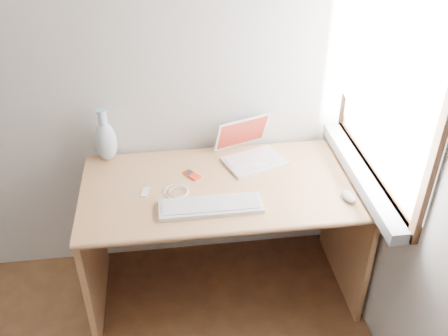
{
  "coord_description": "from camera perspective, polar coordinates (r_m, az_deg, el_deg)",
  "views": [
    {
      "loc": [
        0.78,
        -0.58,
        2.16
      ],
      "look_at": [
        1.03,
        1.35,
        0.85
      ],
      "focal_mm": 40.0,
      "sensor_mm": 36.0,
      "label": 1
    }
  ],
  "objects": [
    {
      "name": "laptop",
      "position": [
        2.61,
        3.36,
        1.99
      ],
      "size": [
        0.35,
        0.34,
        0.2
      ],
      "rotation": [
        0.0,
        0.0,
        0.34
      ],
      "color": "white",
      "rests_on": "desk"
    },
    {
      "name": "remote",
      "position": [
        2.41,
        -9.03,
        -2.72
      ],
      "size": [
        0.04,
        0.08,
        0.01
      ],
      "primitive_type": "cube",
      "rotation": [
        0.0,
        0.0,
        -0.21
      ],
      "color": "white",
      "rests_on": "desk"
    },
    {
      "name": "cable_coil",
      "position": [
        2.39,
        -5.48,
        -2.72
      ],
      "size": [
        0.15,
        0.15,
        0.01
      ],
      "primitive_type": "torus",
      "rotation": [
        0.0,
        0.0,
        0.24
      ],
      "color": "white",
      "rests_on": "desk"
    },
    {
      "name": "vase",
      "position": [
        2.63,
        -13.38,
        3.12
      ],
      "size": [
        0.11,
        0.11,
        0.29
      ],
      "color": "silver",
      "rests_on": "desk"
    },
    {
      "name": "mouse",
      "position": [
        2.4,
        14.08,
        -3.15
      ],
      "size": [
        0.07,
        0.1,
        0.03
      ],
      "primitive_type": "ellipsoid",
      "rotation": [
        0.0,
        0.0,
        0.1
      ],
      "color": "white",
      "rests_on": "desk"
    },
    {
      "name": "window",
      "position": [
        2.28,
        17.8,
        9.6
      ],
      "size": [
        0.11,
        0.99,
        1.1
      ],
      "color": "white",
      "rests_on": "right_wall"
    },
    {
      "name": "desk",
      "position": [
        2.63,
        -0.31,
        -4.53
      ],
      "size": [
        1.38,
        0.69,
        0.73
      ],
      "color": "tan",
      "rests_on": "floor"
    },
    {
      "name": "external_keyboard",
      "position": [
        2.28,
        -1.52,
        -4.37
      ],
      "size": [
        0.47,
        0.14,
        0.02
      ],
      "rotation": [
        0.0,
        0.0,
        0.0
      ],
      "color": "white",
      "rests_on": "desk"
    },
    {
      "name": "ipod",
      "position": [
        2.5,
        -3.68,
        -0.78
      ],
      "size": [
        0.09,
        0.1,
        0.01
      ],
      "rotation": [
        0.0,
        0.0,
        0.62
      ],
      "color": "red",
      "rests_on": "desk"
    }
  ]
}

